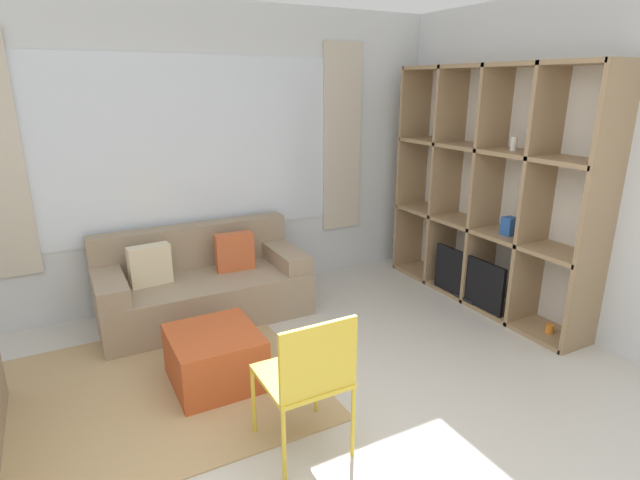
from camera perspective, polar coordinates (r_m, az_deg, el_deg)
The scene contains 7 objects.
wall_back at distance 4.76m, azimuth -14.32°, elevation 9.13°, with size 6.21×0.11×2.70m.
wall_right at distance 4.84m, azimuth 21.87°, elevation 8.48°, with size 0.07×4.12×2.70m, color silver.
area_rug at distance 3.71m, azimuth -20.41°, elevation -16.31°, with size 2.34×1.81×0.01m, color tan.
shelving_unit at distance 4.82m, azimuth 18.84°, elevation 5.12°, with size 0.40×2.19×2.17m.
couch_main at distance 4.58m, azimuth -13.28°, elevation -5.02°, with size 1.78×0.83×0.77m.
ottoman at distance 3.61m, azimuth -11.90°, elevation -13.04°, with size 0.58×0.61×0.38m.
folding_chair at distance 2.77m, azimuth -1.36°, elevation -15.01°, with size 0.44×0.46×0.86m.
Camera 1 is at (-1.13, -1.62, 2.00)m, focal length 28.00 mm.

